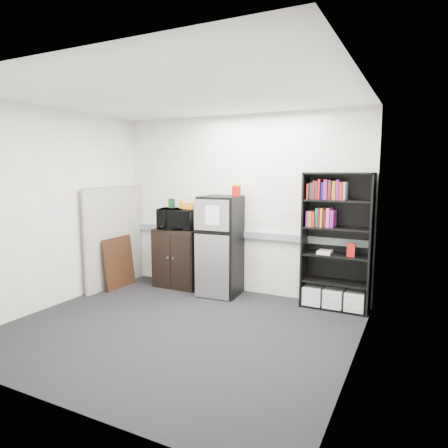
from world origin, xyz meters
name	(u,v)px	position (x,y,z in m)	size (l,w,h in m)	color
floor	(177,329)	(0.00, 0.00, 0.00)	(4.00, 4.00, 0.00)	black
wall_back	(239,205)	(0.00, 1.75, 1.35)	(4.00, 0.02, 2.70)	silver
wall_right	(357,228)	(2.00, 0.00, 1.35)	(0.02, 3.50, 2.70)	silver
wall_left	(53,209)	(-2.00, 0.00, 1.35)	(0.02, 3.50, 2.70)	silver
ceiling	(174,95)	(0.00, 0.00, 2.70)	(4.00, 3.50, 0.02)	white
electrical_raceway	(238,234)	(0.00, 1.72, 0.90)	(3.92, 0.05, 0.10)	gray
wall_note	(218,191)	(-0.35, 1.74, 1.55)	(0.14, 0.00, 0.10)	white
bookshelf	(336,243)	(1.53, 1.57, 0.91)	(0.90, 0.34, 1.85)	black
cubicle_partition	(115,236)	(-1.90, 1.08, 0.81)	(0.06, 1.30, 1.62)	#9D968B
cabinet	(179,258)	(-0.94, 1.50, 0.47)	(0.76, 0.50, 0.95)	black
microwave	(178,219)	(-0.94, 1.48, 1.11)	(0.59, 0.40, 0.33)	black
snack_box_a	(171,203)	(-1.10, 1.52, 1.35)	(0.07, 0.05, 0.15)	#26611B
snack_box_b	(172,203)	(-1.07, 1.52, 1.35)	(0.07, 0.05, 0.15)	#0B341A
snack_box_c	(182,204)	(-0.89, 1.52, 1.34)	(0.07, 0.05, 0.14)	#D3C713
snack_bag	(188,206)	(-0.73, 1.47, 1.32)	(0.18, 0.10, 0.10)	orange
refrigerator	(221,246)	(-0.15, 1.42, 0.75)	(0.61, 0.63, 1.50)	black
coffee_can	(236,190)	(0.05, 1.55, 1.59)	(0.14, 0.14, 0.18)	#B11008
framed_poster	(119,262)	(-1.77, 1.02, 0.41)	(0.12, 0.64, 0.82)	black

